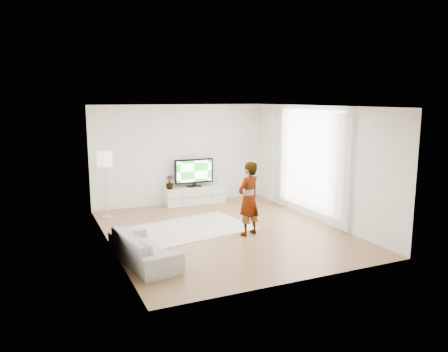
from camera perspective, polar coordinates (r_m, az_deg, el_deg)
name	(u,v)px	position (r m, az deg, el deg)	size (l,w,h in m)	color
floor	(223,231)	(9.95, -0.08, -7.23)	(6.00, 6.00, 0.00)	#9F6A48
ceiling	(223,106)	(9.50, -0.08, 9.10)	(6.00, 6.00, 0.00)	white
wall_left	(108,179)	(8.92, -14.90, -0.36)	(0.02, 6.00, 2.80)	white
wall_right	(317,164)	(10.88, 12.04, 1.60)	(0.02, 6.00, 2.80)	white
wall_back	(180,155)	(12.40, -5.74, 2.80)	(5.00, 0.02, 2.80)	white
wall_front	(300,198)	(7.05, 9.92, -2.91)	(5.00, 0.02, 2.80)	white
window	(309,160)	(11.10, 11.06, 2.07)	(0.01, 2.60, 2.50)	white
curtain_near	(340,172)	(10.04, 14.92, 0.50)	(0.04, 0.70, 2.60)	white
curtain_far	(279,158)	(12.15, 7.21, 2.38)	(0.04, 0.70, 2.60)	white
media_console	(195,195)	(12.49, -3.85, -2.51)	(1.73, 0.49, 0.49)	silver
television	(194,172)	(12.39, -3.93, 0.57)	(1.14, 0.22, 0.80)	black
game_console	(219,181)	(12.70, -0.67, -0.71)	(0.05, 0.15, 0.20)	white
potted_plant	(170,182)	(12.17, -7.12, -0.82)	(0.21, 0.21, 0.38)	#3F7238
rug	(193,228)	(10.22, -4.02, -6.77)	(2.51, 1.81, 0.01)	beige
player	(249,199)	(9.50, 3.25, -2.96)	(0.59, 0.39, 1.62)	#334772
sofa	(144,247)	(8.23, -10.42, -9.17)	(1.89, 0.74, 0.55)	#A5A5A1
floor_lamp	(105,162)	(11.22, -15.33, 1.81)	(0.37, 0.37, 1.67)	silver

